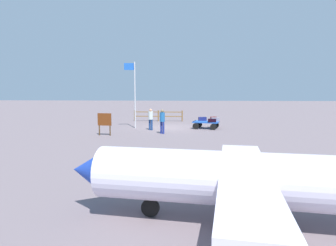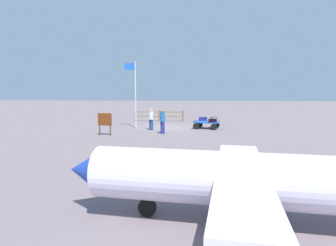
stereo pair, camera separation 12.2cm
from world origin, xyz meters
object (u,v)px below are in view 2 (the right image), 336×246
Objects in this scene: suitcase_maroon at (216,119)px; signboard at (105,121)px; flagpole at (134,90)px; suitcase_olive at (213,121)px; airplane_near at (229,178)px; suitcase_navy at (203,119)px; luggage_cart at (206,123)px; worker_trailing at (163,120)px; worker_lead at (151,118)px; suitcase_grey at (214,119)px.

signboard reaches higher than suitcase_maroon.
signboard is at bearing 72.02° from flagpole.
suitcase_olive is 0.09× the size of airplane_near.
suitcase_navy is 1.02× the size of suitcase_olive.
suitcase_olive is (-0.45, 0.57, 0.26)m from luggage_cart.
suitcase_olive is 4.33m from worker_trailing.
worker_trailing is at bearing 130.71° from flagpole.
worker_lead is 2.10m from worker_trailing.
flagpole is at bearing 1.42° from suitcase_maroon.
worker_trailing is 3.89m from signboard.
suitcase_olive is 4.67m from worker_lead.
signboard is (6.50, -12.71, -0.11)m from airplane_near.
luggage_cart is 1.46× the size of signboard.
suitcase_navy is 4.27m from worker_lead.
suitcase_olive is 8.11m from signboard.
worker_lead reaches higher than suitcase_grey.
suitcase_olive is 16.16m from airplane_near.
flagpole reaches higher than worker_lead.
suitcase_maroon is at bearing -142.11° from worker_trailing.
airplane_near is 14.27m from signboard.
flagpole is at bearing -72.55° from airplane_near.
suitcase_navy is 0.13× the size of flagpole.
worker_lead reaches higher than suitcase_olive.
airplane_near reaches higher than worker_lead.
worker_trailing is at bearing 37.89° from suitcase_maroon.
luggage_cart is at bearing -51.88° from suitcase_olive.
worker_trailing is 4.30m from flagpole.
worker_lead is at bearing 13.78° from suitcase_maroon.
suitcase_grey is 17.27m from airplane_near.
worker_lead is at bearing -76.34° from airplane_near.
airplane_near is (-2.75, 13.75, 0.08)m from worker_trailing.
worker_lead is (4.83, 1.66, 0.21)m from suitcase_grey.
flagpole is 3.50× the size of signboard.
suitcase_navy is 0.41× the size of worker_lead.
flagpole reaches higher than suitcase_maroon.
suitcase_grey is at bearing -174.46° from flagpole.
suitcase_maroon is 16.82m from airplane_near.
signboard is at bearing 46.57° from worker_lead.
airplane_near is at bearing 107.45° from flagpole.
suitcase_navy is 1.25m from suitcase_olive.
suitcase_olive is at bearing 65.28° from suitcase_maroon.
suitcase_grey is (-0.19, -1.10, 0.03)m from suitcase_olive.
worker_trailing reaches higher than signboard.
flagpole is (5.39, 0.55, 2.29)m from suitcase_navy.
signboard is (7.54, 4.53, 0.23)m from suitcase_grey.
flagpole is (1.44, -1.05, 2.08)m from worker_lead.
airplane_near reaches higher than luggage_cart.
suitcase_grey is at bearing -137.43° from worker_trailing.
flagpole is 4.60m from signboard.
signboard is at bearing 28.06° from suitcase_maroon.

